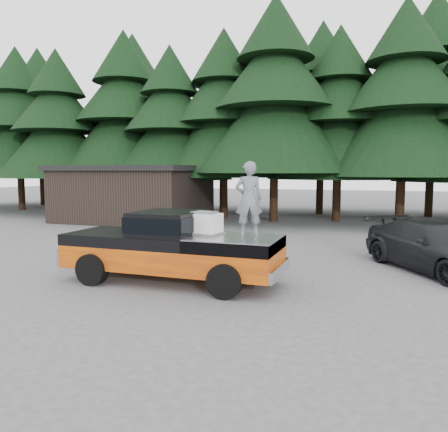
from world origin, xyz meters
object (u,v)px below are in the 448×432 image
(man_on_bed, at_px, (249,199))
(parked_car, at_px, (435,247))
(utility_building, at_px, (134,193))
(air_compressor, at_px, (205,224))
(pickup_truck, at_px, (172,258))

(man_on_bed, xyz_separation_m, parked_car, (4.75, 3.58, -1.54))
(man_on_bed, xyz_separation_m, utility_building, (-10.75, 12.24, -0.62))
(parked_car, bearing_deg, man_on_bed, -176.18)
(man_on_bed, distance_m, parked_car, 6.14)
(air_compressor, height_order, utility_building, utility_building)
(parked_car, height_order, utility_building, utility_building)
(air_compressor, distance_m, man_on_bed, 1.36)
(pickup_truck, distance_m, air_compressor, 1.31)
(man_on_bed, height_order, utility_building, utility_building)
(man_on_bed, bearing_deg, utility_building, -72.14)
(pickup_truck, relative_size, air_compressor, 7.67)
(air_compressor, bearing_deg, utility_building, 136.19)
(utility_building, bearing_deg, pickup_truck, -55.19)
(air_compressor, relative_size, utility_building, 0.09)
(pickup_truck, relative_size, parked_car, 1.17)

